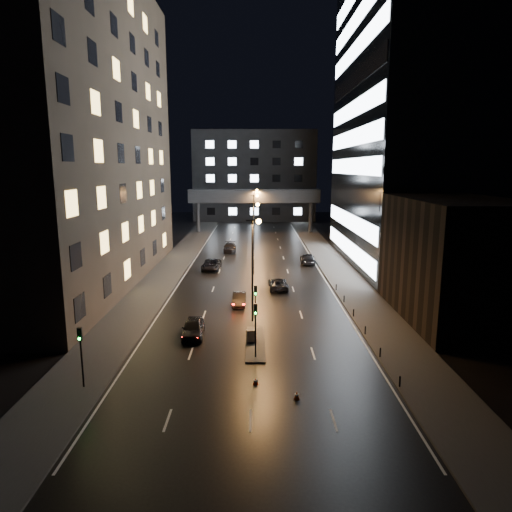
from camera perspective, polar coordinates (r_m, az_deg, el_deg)
The scene contains 26 objects.
ground at distance 76.47m, azimuth -0.29°, elevation -0.24°, with size 160.00×160.00×0.00m, color black.
sidewalk_left at distance 72.69m, azimuth -10.21°, elevation -0.95°, with size 5.00×110.00×0.15m, color #383533.
sidewalk_right at distance 72.59m, azimuth 9.61°, elevation -0.95°, with size 5.00×110.00×0.15m, color #383533.
building_left at distance 63.45m, azimuth -21.89°, elevation 14.83°, with size 15.00×48.00×40.00m, color #2D2319.
building_right_low at distance 49.03m, azimuth 23.63°, elevation -0.42°, with size 10.00×18.00×12.00m, color black.
building_right_glass at distance 75.55m, azimuth 19.83°, elevation 16.14°, with size 20.00×36.00×45.00m, color black.
building_far at distance 133.02m, azimuth -0.20°, elevation 9.97°, with size 34.00×14.00×25.00m, color #333335.
skybridge at distance 105.21m, azimuth -0.23°, elevation 7.43°, with size 30.00×3.00×10.00m.
median_island at distance 39.87m, azimuth -0.06°, elevation -10.87°, with size 1.60×8.00×0.15m, color #383533.
traffic_signal_near at distance 41.23m, azimuth -0.06°, elevation -5.68°, with size 0.28×0.34×4.40m.
traffic_signal_far at distance 36.00m, azimuth -0.06°, elevation -8.19°, with size 0.28×0.34×4.40m.
traffic_signal_corner at distance 33.52m, azimuth -21.05°, elevation -10.72°, with size 0.28×0.34×4.40m.
bollard_row at distance 45.06m, azimuth 12.76°, elevation -8.02°, with size 0.12×25.12×0.90m.
streetlight_near at distance 43.82m, azimuth -0.24°, elevation -0.08°, with size 1.45×0.50×10.15m.
streetlight_mid_a at distance 63.56m, azimuth -0.19°, elevation 3.39°, with size 1.45×0.50×10.15m.
streetlight_mid_b at distance 83.43m, azimuth -0.16°, elevation 5.22°, with size 1.45×0.50×10.15m.
streetlight_far at distance 103.34m, azimuth -0.14°, elevation 6.34°, with size 1.45×0.50×10.15m.
car_away_a at distance 41.73m, azimuth -7.86°, elevation -8.89°, with size 1.89×4.69×1.60m, color black.
car_away_b at distance 50.46m, azimuth -2.11°, elevation -5.41°, with size 1.43×4.10×1.35m, color black.
car_away_c at distance 67.85m, azimuth -5.59°, elevation -1.08°, with size 2.56×5.54×1.54m, color black.
car_away_d at distance 82.11m, azimuth -3.28°, elevation 1.08°, with size 2.19×5.38×1.56m, color black.
car_toward_a at distance 57.01m, azimuth 2.79°, elevation -3.48°, with size 2.24×4.86×1.35m, color black.
car_toward_b at distance 72.34m, azimuth 6.47°, elevation -0.34°, with size 2.17×5.34×1.55m, color black.
utility_cabinet at distance 39.82m, azimuth -0.64°, elevation -9.95°, with size 0.73×0.52×1.08m, color #505053.
cone_a at distance 31.29m, azimuth 5.12°, elevation -16.96°, with size 0.38×0.38×0.57m, color #D9490B.
cone_b at distance 33.11m, azimuth -0.05°, elevation -15.38°, with size 0.41×0.41×0.44m, color #E0400B.
Camera 1 is at (0.30, -35.00, 14.94)m, focal length 32.00 mm.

